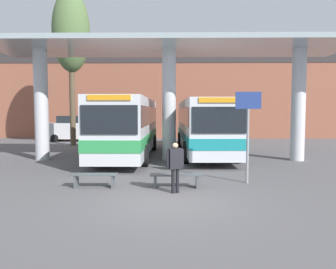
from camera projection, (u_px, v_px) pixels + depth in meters
The scene contains 11 objects.
ground_plane at pixel (166, 201), 9.36m from camera, with size 100.00×100.00×0.00m, color #565456.
townhouse_backdrop at pixel (171, 81), 31.10m from camera, with size 40.00×0.58×9.36m.
station_canopy at pixel (169, 63), 16.89m from camera, with size 18.41×5.11×6.01m.
transit_bus_left_bay at pixel (128, 125), 18.42m from camera, with size 2.81×10.80×3.25m.
transit_bus_center_bay at pixel (204, 124), 19.62m from camera, with size 3.01×11.54×3.18m.
waiting_bench_near_pillar at pixel (95, 177), 11.01m from camera, with size 1.55×0.44×0.46m.
waiting_bench_mid_platform at pixel (176, 178), 10.97m from camera, with size 1.75×0.44×0.46m.
info_sign_platform at pixel (248, 119), 11.56m from camera, with size 0.90×0.09×3.25m.
pedestrian_waiting at pixel (175, 162), 10.22m from camera, with size 0.57×0.37×1.58m.
poplar_tree_behind_left at pixel (71, 33), 24.08m from camera, with size 2.73×2.73×11.46m.
parked_car_street at pixel (73, 129), 28.30m from camera, with size 4.43×2.08×2.18m.
Camera 1 is at (0.21, -9.20, 2.56)m, focal length 35.00 mm.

